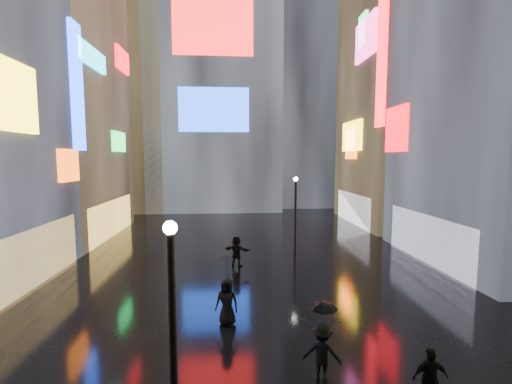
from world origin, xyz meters
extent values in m
plane|color=black|center=(0.00, 20.00, 0.00)|extent=(140.00, 140.00, 0.00)
cube|color=#FFC659|center=(-11.10, 14.00, 1.50)|extent=(0.20, 10.00, 3.00)
cube|color=yellow|center=(-10.85, 12.87, 9.27)|extent=(0.25, 4.47, 3.18)
cube|color=#EA520B|center=(-10.85, 18.32, 6.06)|extent=(0.25, 2.24, 1.94)
cube|color=#123AEA|center=(-10.85, 20.00, 11.00)|extent=(0.25, 1.40, 8.00)
cube|color=black|center=(-16.00, 26.00, 11.00)|extent=(10.00, 12.00, 22.00)
cube|color=#FFC659|center=(-11.10, 26.00, 1.50)|extent=(0.20, 10.00, 3.00)
cube|color=#17D246|center=(-10.85, 27.82, 7.91)|extent=(0.25, 3.00, 1.71)
cube|color=#17C7DE|center=(-10.85, 22.61, 13.61)|extent=(0.25, 4.84, 1.37)
cube|color=red|center=(-10.85, 29.70, 15.31)|extent=(0.25, 3.32, 1.94)
cube|color=white|center=(11.10, 17.00, 1.50)|extent=(0.20, 9.00, 3.00)
cube|color=red|center=(10.85, 21.12, 8.58)|extent=(0.25, 2.99, 3.26)
cube|color=red|center=(10.85, 24.00, 14.00)|extent=(0.25, 1.40, 10.00)
cube|color=black|center=(16.00, 30.00, 14.00)|extent=(10.00, 12.00, 28.00)
cube|color=white|center=(11.10, 30.00, 1.50)|extent=(0.20, 9.00, 3.00)
cube|color=yellow|center=(10.85, 30.32, 8.66)|extent=(0.25, 4.92, 2.91)
cube|color=#EA2E8C|center=(10.85, 27.51, 17.02)|extent=(0.25, 4.36, 3.46)
cube|color=#EA520B|center=(10.85, 30.44, 7.84)|extent=(0.25, 2.63, 2.87)
cube|color=#17D246|center=(10.85, 28.19, 17.94)|extent=(0.25, 1.69, 2.90)
cube|color=black|center=(-3.00, 44.00, 21.00)|extent=(16.00, 14.00, 42.00)
cube|color=#FF1414|center=(-3.00, 36.90, 21.00)|extent=(9.00, 0.20, 6.00)
cube|color=#194CFF|center=(-3.00, 36.90, 12.00)|extent=(8.00, 0.20, 5.00)
cube|color=black|center=(9.00, 46.00, 17.00)|extent=(12.00, 12.00, 34.00)
cube|color=black|center=(-14.00, 42.00, 13.00)|extent=(10.00, 10.00, 26.00)
cylinder|color=black|center=(-2.38, 4.08, 2.50)|extent=(0.16, 0.16, 5.00)
sphere|color=white|center=(-2.38, 4.08, 5.05)|extent=(0.30, 0.30, 0.30)
cylinder|color=black|center=(3.39, 20.38, 2.50)|extent=(0.16, 0.16, 5.00)
sphere|color=white|center=(3.39, 20.38, 5.05)|extent=(0.30, 0.30, 0.30)
imported|color=black|center=(1.50, 6.21, 0.86)|extent=(1.26, 0.97, 1.73)
imported|color=black|center=(4.04, 4.97, 0.80)|extent=(0.95, 0.42, 1.60)
imported|color=black|center=(-1.30, 9.81, 0.92)|extent=(1.04, 0.83, 1.84)
imported|color=black|center=(-0.80, 17.06, 0.92)|extent=(1.78, 1.18, 1.83)
imported|color=black|center=(1.50, 6.21, 2.08)|extent=(1.12, 1.12, 0.70)
imported|color=black|center=(-1.30, 9.81, 2.30)|extent=(1.26, 1.27, 0.91)
camera|label=1|loc=(-1.10, -3.06, 6.50)|focal=24.00mm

